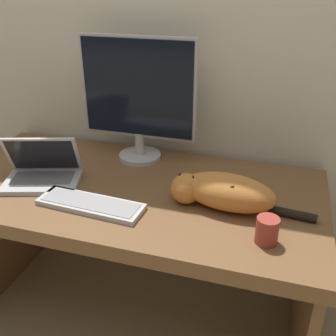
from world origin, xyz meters
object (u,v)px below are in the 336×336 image
object	(u,v)px
monitor	(138,97)
coffee_mug	(267,230)
cat	(223,191)
laptop	(43,173)
external_keyboard	(91,204)

from	to	relation	value
monitor	coffee_mug	world-z (taller)	monitor
cat	coffee_mug	size ratio (longest dim) A/B	5.83
monitor	laptop	bearing A→B (deg)	-131.60
monitor	coffee_mug	bearing A→B (deg)	-38.20
laptop	external_keyboard	world-z (taller)	laptop
cat	monitor	bearing A→B (deg)	150.44
monitor	cat	distance (m)	0.59
monitor	external_keyboard	bearing A→B (deg)	-93.06
laptop	external_keyboard	size ratio (longest dim) A/B	0.85
external_keyboard	coffee_mug	bearing A→B (deg)	1.27
cat	coffee_mug	bearing A→B (deg)	-37.86
monitor	external_keyboard	size ratio (longest dim) A/B	1.34
laptop	cat	xyz separation A→B (m)	(0.75, 0.02, 0.03)
external_keyboard	cat	xyz separation A→B (m)	(0.47, 0.14, 0.06)
laptop	coffee_mug	distance (m)	0.94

